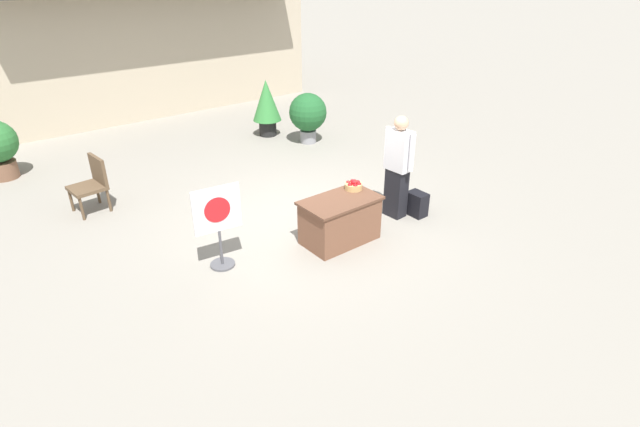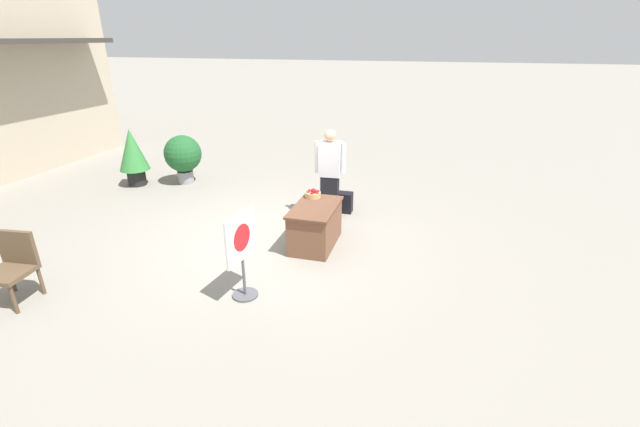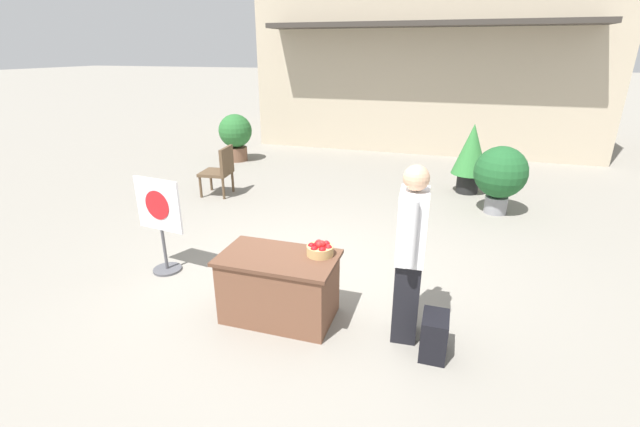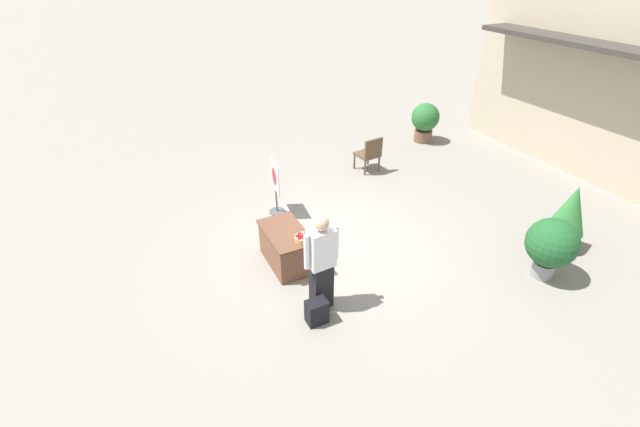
# 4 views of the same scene
# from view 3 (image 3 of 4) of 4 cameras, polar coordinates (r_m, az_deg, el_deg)

# --- Properties ---
(ground_plane) EXTENTS (120.00, 120.00, 0.00)m
(ground_plane) POSITION_cam_3_polar(r_m,az_deg,el_deg) (5.53, -2.08, -8.30)
(ground_plane) COLOR gray
(storefront_building) EXTENTS (9.32, 5.88, 5.28)m
(storefront_building) POSITION_cam_3_polar(r_m,az_deg,el_deg) (14.36, 14.57, 20.18)
(storefront_building) COLOR #B7A88E
(storefront_building) RESTS_ON ground_plane
(display_table) EXTENTS (1.22, 0.71, 0.72)m
(display_table) POSITION_cam_3_polar(r_m,az_deg,el_deg) (4.60, -5.47, -9.67)
(display_table) COLOR brown
(display_table) RESTS_ON ground_plane
(apple_basket) EXTENTS (0.28, 0.28, 0.16)m
(apple_basket) POSITION_cam_3_polar(r_m,az_deg,el_deg) (4.40, 0.01, -4.73)
(apple_basket) COLOR tan
(apple_basket) RESTS_ON display_table
(person_visitor) EXTENTS (0.28, 0.61, 1.77)m
(person_visitor) POSITION_cam_3_polar(r_m,az_deg,el_deg) (4.13, 11.91, -5.26)
(person_visitor) COLOR black
(person_visitor) RESTS_ON ground_plane
(backpack) EXTENTS (0.24, 0.34, 0.42)m
(backpack) POSITION_cam_3_polar(r_m,az_deg,el_deg) (4.28, 14.96, -15.46)
(backpack) COLOR black
(backpack) RESTS_ON ground_plane
(poster_board) EXTENTS (0.68, 0.36, 1.25)m
(poster_board) POSITION_cam_3_polar(r_m,az_deg,el_deg) (5.71, -20.51, -0.87)
(poster_board) COLOR #4C4C51
(poster_board) RESTS_ON ground_plane
(patio_chair) EXTENTS (0.61, 0.61, 0.96)m
(patio_chair) POSITION_cam_3_polar(r_m,az_deg,el_deg) (8.59, -13.13, 5.84)
(patio_chair) COLOR brown
(patio_chair) RESTS_ON ground_plane
(potted_plant_far_left) EXTENTS (0.89, 0.89, 1.19)m
(potted_plant_far_left) POSITION_cam_3_polar(r_m,az_deg,el_deg) (7.99, 22.92, 4.87)
(potted_plant_far_left) COLOR gray
(potted_plant_far_left) RESTS_ON ground_plane
(potted_plant_far_right) EXTENTS (0.70, 0.70, 1.38)m
(potted_plant_far_right) POSITION_cam_3_polar(r_m,az_deg,el_deg) (8.95, 19.51, 7.53)
(potted_plant_far_right) COLOR black
(potted_plant_far_right) RESTS_ON ground_plane
(potted_plant_near_right) EXTENTS (0.84, 0.84, 1.19)m
(potted_plant_near_right) POSITION_cam_3_polar(r_m,az_deg,el_deg) (11.29, -11.20, 10.33)
(potted_plant_near_right) COLOR brown
(potted_plant_near_right) RESTS_ON ground_plane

